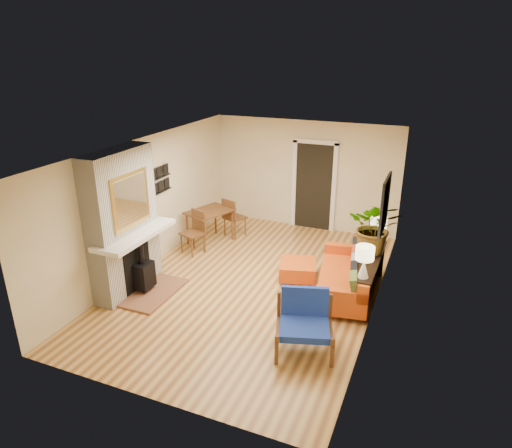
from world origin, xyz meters
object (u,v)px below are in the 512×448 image
object	(u,v)px
ottoman	(298,269)
houseplant	(375,227)
blue_chair	(304,318)
lamp_far	(378,227)
lamp_near	(364,258)
console_table	(369,266)
sofa	(348,277)
dining_table	(212,218)

from	to	relation	value
ottoman	houseplant	world-z (taller)	houseplant
ottoman	blue_chair	distance (m)	2.11
lamp_far	houseplant	distance (m)	0.45
blue_chair	houseplant	bearing A→B (deg)	73.97
lamp_near	lamp_far	bearing A→B (deg)	90.00
ottoman	console_table	size ratio (longest dim) A/B	0.45
lamp_near	blue_chair	bearing A→B (deg)	-119.18
sofa	blue_chair	xyz separation A→B (m)	(-0.28, -1.77, 0.13)
lamp_far	houseplant	xyz separation A→B (m)	(-0.01, -0.42, 0.16)
dining_table	houseplant	xyz separation A→B (m)	(3.64, -0.72, 0.61)
sofa	dining_table	world-z (taller)	dining_table
console_table	sofa	bearing A→B (deg)	-167.67
blue_chair	dining_table	size ratio (longest dim) A/B	0.59
dining_table	console_table	distance (m)	3.79
lamp_far	houseplant	world-z (taller)	houseplant
sofa	console_table	size ratio (longest dim) A/B	1.12
blue_chair	houseplant	distance (m)	2.35
sofa	lamp_near	bearing A→B (deg)	-62.06
ottoman	blue_chair	bearing A→B (deg)	-69.87
console_table	houseplant	world-z (taller)	houseplant
console_table	houseplant	distance (m)	0.71
console_table	lamp_near	world-z (taller)	lamp_near
blue_chair	lamp_far	distance (m)	2.71
lamp_near	sofa	bearing A→B (deg)	117.94
sofa	houseplant	bearing A→B (deg)	48.22
console_table	lamp_near	size ratio (longest dim) A/B	3.43
dining_table	lamp_near	xyz separation A→B (m)	(3.65, -1.74, 0.45)
lamp_near	houseplant	bearing A→B (deg)	90.56
lamp_near	ottoman	bearing A→B (deg)	147.95
ottoman	console_table	distance (m)	1.40
ottoman	lamp_near	size ratio (longest dim) A/B	1.55
blue_chair	lamp_near	bearing A→B (deg)	60.82
dining_table	houseplant	distance (m)	3.76
dining_table	console_table	world-z (taller)	dining_table
dining_table	lamp_near	distance (m)	4.07
ottoman	houseplant	bearing A→B (deg)	7.72
lamp_near	dining_table	bearing A→B (deg)	154.53
sofa	console_table	distance (m)	0.42
lamp_far	console_table	bearing A→B (deg)	-90.00
lamp_near	houseplant	world-z (taller)	houseplant
sofa	lamp_far	xyz separation A→B (m)	(0.34, 0.80, 0.72)
sofa	lamp_far	size ratio (longest dim) A/B	3.85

